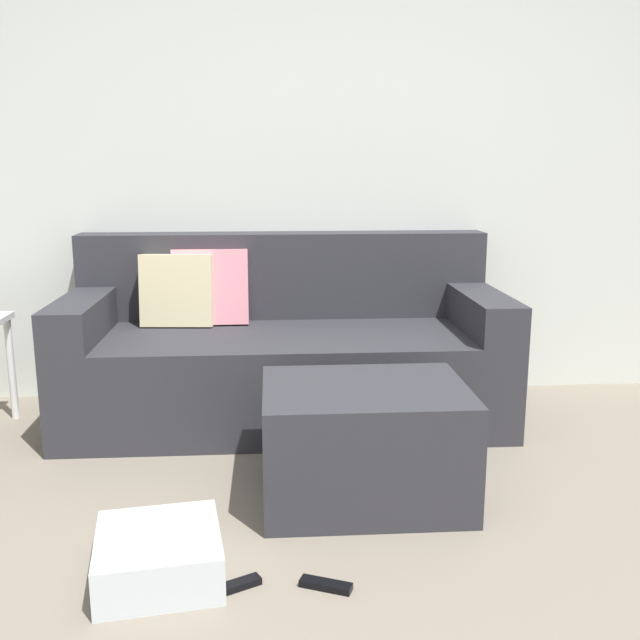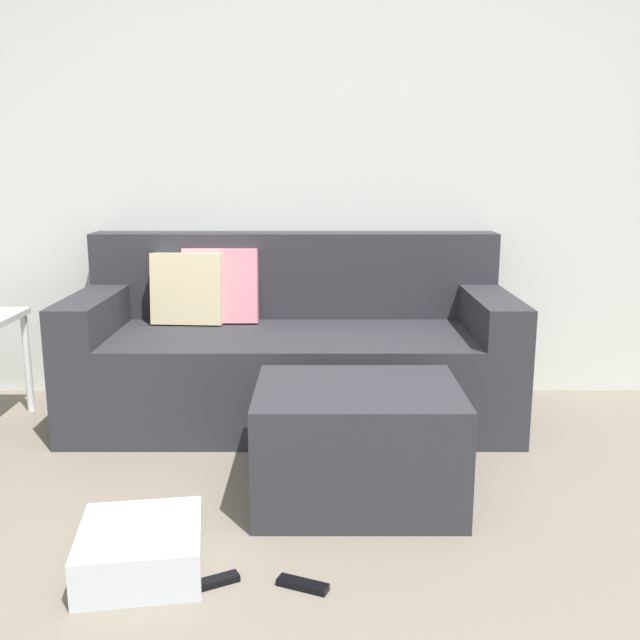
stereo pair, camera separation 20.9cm
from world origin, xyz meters
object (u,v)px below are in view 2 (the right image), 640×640
(ottoman, at_px, (357,443))
(storage_bin, at_px, (140,550))
(couch_sectional, at_px, (290,351))
(remote_by_storage_bin, at_px, (213,582))
(remote_near_ottoman, at_px, (302,585))

(ottoman, relative_size, storage_bin, 1.97)
(couch_sectional, relative_size, remote_by_storage_bin, 13.32)
(ottoman, distance_m, remote_near_ottoman, 0.68)
(couch_sectional, bearing_deg, remote_by_storage_bin, -96.55)
(storage_bin, xyz_separation_m, remote_by_storage_bin, (0.24, -0.08, -0.06))
(ottoman, bearing_deg, remote_by_storage_bin, -128.31)
(couch_sectional, distance_m, storage_bin, 1.56)
(ottoman, xyz_separation_m, storage_bin, (-0.71, -0.52, -0.15))
(remote_near_ottoman, relative_size, remote_by_storage_bin, 1.00)
(couch_sectional, relative_size, ottoman, 2.79)
(couch_sectional, xyz_separation_m, ottoman, (0.29, -0.96, -0.11))
(couch_sectional, bearing_deg, remote_near_ottoman, -86.50)
(storage_bin, height_order, remote_by_storage_bin, storage_bin)
(storage_bin, distance_m, remote_near_ottoman, 0.53)
(storage_bin, bearing_deg, ottoman, 36.09)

